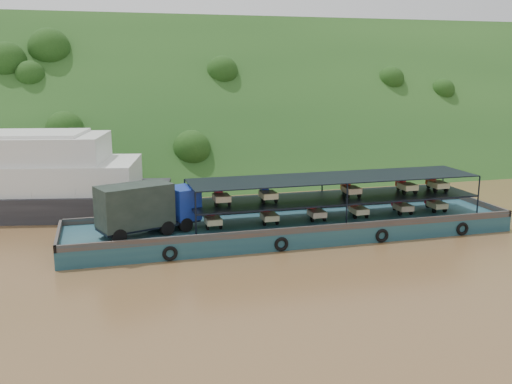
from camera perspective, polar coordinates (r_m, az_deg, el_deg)
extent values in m
plane|color=brown|center=(44.41, 3.53, -4.69)|extent=(160.00, 160.00, 0.00)
cube|color=#153714|center=(78.48, -5.02, 2.74)|extent=(140.00, 39.60, 39.60)
cube|color=#153849|center=(45.03, 3.59, -3.65)|extent=(35.00, 7.00, 1.20)
cube|color=#592D19|center=(47.92, 2.28, -1.61)|extent=(35.00, 0.20, 0.50)
cube|color=#592D19|center=(41.72, 5.12, -3.76)|extent=(35.00, 0.20, 0.50)
cube|color=#592D19|center=(52.96, 21.71, -1.14)|extent=(0.20, 7.00, 0.50)
cube|color=#592D19|center=(42.61, -19.18, -4.07)|extent=(0.20, 7.00, 0.50)
torus|color=black|center=(39.58, -8.59, -6.11)|extent=(1.06, 0.26, 1.06)
torus|color=black|center=(41.21, 2.56, -5.24)|extent=(1.06, 0.26, 1.06)
torus|color=black|center=(44.24, 12.49, -4.29)|extent=(1.06, 0.26, 1.06)
torus|color=black|center=(47.85, 19.94, -3.49)|extent=(1.06, 0.26, 1.06)
cylinder|color=black|center=(40.04, -13.53, -4.33)|extent=(1.13, 0.71, 1.06)
cylinder|color=black|center=(42.05, -14.67, -3.59)|extent=(1.13, 0.71, 1.06)
cylinder|color=black|center=(41.43, -8.88, -3.57)|extent=(1.13, 0.71, 1.06)
cylinder|color=black|center=(43.38, -10.20, -2.90)|extent=(1.13, 0.71, 1.06)
cylinder|color=black|center=(42.08, -7.07, -3.27)|extent=(1.13, 0.71, 1.06)
cylinder|color=black|center=(44.00, -8.44, -2.62)|extent=(1.13, 0.71, 1.06)
cube|color=black|center=(42.02, -10.61, -3.18)|extent=(7.60, 4.64, 0.21)
cube|color=navy|center=(42.89, -7.32, -1.07)|extent=(2.56, 3.01, 2.34)
cube|color=black|center=(43.21, -6.28, -0.36)|extent=(0.78, 2.02, 0.96)
cube|color=black|center=(41.22, -12.04, -1.33)|extent=(5.67, 4.13, 2.98)
cube|color=black|center=(45.70, 7.78, -0.58)|extent=(23.00, 5.00, 0.12)
cube|color=black|center=(45.36, 7.84, 1.44)|extent=(23.00, 5.00, 0.08)
cylinder|color=black|center=(40.19, -6.05, -2.33)|extent=(0.12, 0.12, 3.30)
cylinder|color=black|center=(44.99, -7.10, -0.78)|extent=(0.12, 0.12, 3.30)
cylinder|color=black|center=(43.48, 9.07, -1.30)|extent=(0.12, 0.12, 3.30)
cylinder|color=black|center=(47.95, 6.61, 0.05)|extent=(0.12, 0.12, 3.30)
cylinder|color=black|center=(49.29, 21.34, -0.39)|extent=(0.12, 0.12, 3.30)
cylinder|color=black|center=(53.28, 18.16, 0.74)|extent=(0.12, 0.12, 3.30)
cylinder|color=black|center=(44.20, -4.67, -2.82)|extent=(0.12, 0.52, 0.52)
cylinder|color=black|center=(42.40, -4.88, -3.48)|extent=(0.14, 0.52, 0.52)
cylinder|color=black|center=(42.59, -3.55, -3.39)|extent=(0.14, 0.52, 0.52)
cube|color=beige|center=(42.73, -4.31, -2.87)|extent=(1.15, 1.50, 0.44)
cube|color=red|center=(43.78, -4.61, -2.26)|extent=(0.55, 0.80, 0.80)
cube|color=red|center=(43.47, -4.57, -1.69)|extent=(0.50, 0.10, 0.10)
cylinder|color=black|center=(45.19, 0.82, -2.44)|extent=(0.12, 0.52, 0.52)
cylinder|color=black|center=(43.38, 0.85, -3.07)|extent=(0.14, 0.52, 0.52)
cylinder|color=black|center=(43.67, 2.11, -2.97)|extent=(0.14, 0.52, 0.52)
cube|color=beige|center=(43.76, 1.35, -2.48)|extent=(1.15, 1.50, 0.44)
cube|color=#BC0E0C|center=(44.78, 0.93, -1.89)|extent=(0.55, 0.80, 0.80)
cube|color=#BC0E0C|center=(44.47, 1.00, -1.33)|extent=(0.50, 0.10, 0.10)
cylinder|color=black|center=(46.39, 5.44, -2.11)|extent=(0.12, 0.52, 0.52)
cylinder|color=black|center=(44.60, 5.66, -2.70)|extent=(0.14, 0.52, 0.52)
cylinder|color=black|center=(44.96, 6.85, -2.61)|extent=(0.14, 0.52, 0.52)
cube|color=beige|center=(45.00, 6.10, -2.13)|extent=(1.15, 1.50, 0.44)
cube|color=#B80C0E|center=(46.00, 5.59, -1.57)|extent=(0.55, 0.80, 0.80)
cube|color=#B80C0E|center=(45.70, 5.69, -1.02)|extent=(0.50, 0.10, 0.10)
cylinder|color=black|center=(47.77, 9.50, -1.80)|extent=(0.12, 0.52, 0.52)
cylinder|color=black|center=(45.99, 9.87, -2.37)|extent=(0.14, 0.52, 0.52)
cylinder|color=black|center=(46.41, 10.99, -2.27)|extent=(0.14, 0.52, 0.52)
cube|color=beige|center=(46.42, 10.26, -1.81)|extent=(1.15, 1.50, 0.44)
cube|color=#B61E0C|center=(47.38, 9.67, -1.27)|extent=(0.55, 0.80, 0.80)
cube|color=#B61E0C|center=(47.10, 9.79, -0.74)|extent=(0.50, 0.10, 0.10)
cylinder|color=black|center=(49.55, 13.67, -1.48)|extent=(0.12, 0.52, 0.52)
cylinder|color=black|center=(47.79, 14.19, -2.01)|extent=(0.14, 0.52, 0.52)
cylinder|color=black|center=(48.28, 15.22, -1.92)|extent=(0.14, 0.52, 0.52)
cube|color=#C3AB8A|center=(48.25, 14.52, -1.47)|extent=(1.15, 1.50, 0.44)
cube|color=#B80C24|center=(49.17, 13.87, -0.97)|extent=(0.55, 0.80, 0.80)
cube|color=#B80C24|center=(48.90, 14.02, -0.45)|extent=(0.50, 0.10, 0.10)
cylinder|color=black|center=(51.13, 16.77, -1.23)|extent=(0.12, 0.52, 0.52)
cylinder|color=black|center=(49.40, 17.38, -1.73)|extent=(0.14, 0.52, 0.52)
cylinder|color=black|center=(49.94, 18.35, -1.65)|extent=(0.14, 0.52, 0.52)
cube|color=#C1BC89|center=(49.88, 17.67, -1.22)|extent=(1.15, 1.50, 0.44)
cube|color=red|center=(50.77, 16.99, -0.73)|extent=(0.55, 0.80, 0.80)
cube|color=red|center=(50.50, 17.14, -0.23)|extent=(0.50, 0.10, 0.10)
cylinder|color=black|center=(43.91, -3.86, -0.60)|extent=(0.12, 0.52, 0.52)
cylinder|color=black|center=(42.09, -4.03, -1.16)|extent=(0.14, 0.52, 0.52)
cylinder|color=black|center=(42.29, -2.70, -1.08)|extent=(0.14, 0.52, 0.52)
cube|color=#CBB88F|center=(42.45, -3.47, -0.57)|extent=(1.15, 1.50, 0.44)
cube|color=#B60C1C|center=(43.51, -3.79, -0.01)|extent=(0.55, 0.80, 0.80)
cube|color=#B60C1C|center=(43.21, -3.74, 0.58)|extent=(0.50, 0.10, 0.10)
cylinder|color=black|center=(44.76, 0.71, -0.32)|extent=(0.12, 0.52, 0.52)
cylinder|color=black|center=(42.93, 0.74, -0.86)|extent=(0.14, 0.52, 0.52)
cylinder|color=black|center=(43.22, 2.01, -0.78)|extent=(0.14, 0.52, 0.52)
cube|color=beige|center=(43.32, 1.24, -0.28)|extent=(1.15, 1.50, 0.44)
cube|color=#192C97|center=(44.36, 0.82, 0.25)|extent=(0.55, 0.80, 0.80)
cube|color=#192C97|center=(44.07, 0.89, 0.84)|extent=(0.50, 0.10, 0.10)
cylinder|color=black|center=(47.09, 8.78, 0.17)|extent=(0.12, 0.52, 0.52)
cylinder|color=black|center=(45.29, 9.13, -0.33)|extent=(0.14, 0.52, 0.52)
cylinder|color=black|center=(45.71, 10.27, -0.25)|extent=(0.14, 0.52, 0.52)
cube|color=tan|center=(45.74, 9.53, 0.22)|extent=(1.15, 1.50, 0.44)
cube|color=red|center=(46.72, 8.95, 0.72)|extent=(0.55, 0.80, 0.80)
cube|color=red|center=(46.45, 9.07, 1.28)|extent=(0.50, 0.10, 0.10)
cylinder|color=black|center=(49.31, 14.06, 0.49)|extent=(0.12, 0.52, 0.52)
cylinder|color=black|center=(47.54, 14.59, 0.03)|extent=(0.14, 0.52, 0.52)
cylinder|color=black|center=(48.04, 15.63, 0.10)|extent=(0.14, 0.52, 0.52)
cube|color=beige|center=(48.02, 14.92, 0.54)|extent=(1.15, 1.50, 0.44)
cube|color=red|center=(48.96, 14.26, 1.02)|extent=(0.55, 0.80, 0.80)
cube|color=red|center=(48.70, 14.41, 1.55)|extent=(0.50, 0.10, 0.10)
cylinder|color=black|center=(50.76, 16.87, 0.66)|extent=(0.12, 0.52, 0.52)
cylinder|color=black|center=(49.02, 17.49, 0.22)|extent=(0.14, 0.52, 0.52)
cylinder|color=black|center=(49.56, 18.46, 0.28)|extent=(0.14, 0.52, 0.52)
cube|color=beige|center=(49.51, 17.78, 0.71)|extent=(1.15, 1.50, 0.44)
cube|color=#B4200C|center=(50.42, 17.09, 1.17)|extent=(0.55, 0.80, 0.80)
cube|color=#B4200C|center=(50.16, 17.24, 1.69)|extent=(0.50, 0.10, 0.10)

